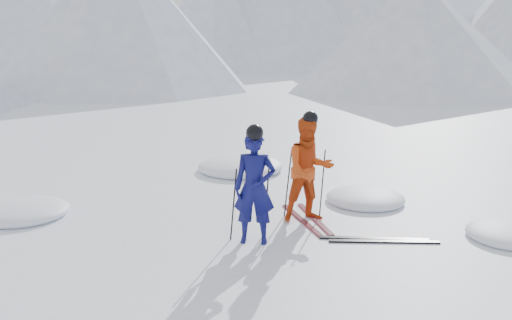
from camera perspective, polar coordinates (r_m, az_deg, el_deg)
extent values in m
plane|color=white|center=(9.32, 9.92, -6.81)|extent=(160.00, 160.00, 0.00)
cone|color=#B2BCD1|center=(59.42, -15.10, 15.18)|extent=(17.69, 17.69, 11.93)
cone|color=#B2BCD1|center=(52.24, -4.37, 15.36)|extent=(19.63, 19.63, 10.85)
cone|color=silver|center=(64.12, 21.17, 14.05)|extent=(24.45, 24.45, 10.76)
cone|color=#B2BCD1|center=(32.05, 16.28, 12.61)|extent=(14.00, 14.00, 6.50)
cone|color=#B2BCD1|center=(34.09, -14.36, 14.81)|extent=(16.00, 16.00, 9.00)
imported|color=#0D0F51|center=(8.20, -0.14, -2.96)|extent=(0.73, 0.59, 1.74)
imported|color=#CD4210|center=(9.24, 5.62, -1.03)|extent=(0.89, 0.71, 1.79)
cylinder|color=black|center=(8.37, -2.38, -4.72)|extent=(0.12, 0.08, 1.15)
cylinder|color=black|center=(8.58, 1.12, -4.28)|extent=(0.12, 0.07, 1.16)
cylinder|color=black|center=(9.46, 3.37, -2.54)|extent=(0.12, 0.09, 1.19)
cylinder|color=black|center=(9.55, 7.00, -2.46)|extent=(0.12, 0.08, 1.19)
cube|color=black|center=(9.45, 4.80, -6.27)|extent=(0.21, 1.70, 0.03)
cube|color=black|center=(9.53, 6.19, -6.14)|extent=(0.09, 1.70, 0.03)
cube|color=black|center=(8.76, 12.31, -8.10)|extent=(1.65, 0.59, 0.03)
cube|color=black|center=(8.68, 13.34, -8.36)|extent=(1.66, 0.53, 0.03)
ellipsoid|color=white|center=(10.52, -23.29, -5.40)|extent=(1.58, 1.58, 0.35)
ellipsoid|color=white|center=(10.66, 11.41, -4.33)|extent=(1.50, 1.50, 0.33)
ellipsoid|color=white|center=(12.87, -1.64, -1.11)|extent=(2.02, 2.02, 0.44)
ellipsoid|color=white|center=(9.52, 25.07, -7.44)|extent=(1.32, 1.32, 0.29)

